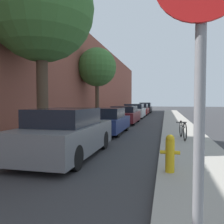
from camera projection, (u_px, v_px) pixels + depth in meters
ground_plane at (133, 126)px, 15.28m from camera, size 120.00×120.00×0.00m
sidewalk_left at (92, 125)px, 15.94m from camera, size 2.00×52.00×0.12m
sidewalk_right at (179, 127)px, 14.63m from camera, size 2.00×52.00×0.12m
building_facade_left at (73, 74)px, 16.08m from camera, size 0.70×52.00×7.07m
parked_car_grey at (67, 134)px, 6.95m from camera, size 1.77×4.17×1.45m
parked_car_navy at (106, 121)px, 12.02m from camera, size 1.84×3.99×1.32m
parked_car_maroon at (125, 115)px, 17.43m from camera, size 1.87×4.43×1.30m
parked_car_white at (134, 111)px, 22.85m from camera, size 1.88×4.22×1.41m
parked_car_red at (140, 110)px, 27.99m from camera, size 1.83×4.39×1.36m
parked_car_black at (145, 108)px, 33.70m from camera, size 1.74×4.16×1.48m
street_tree_near at (41, 9)px, 8.45m from camera, size 3.87×3.87×6.88m
street_tree_far at (97, 68)px, 16.77m from camera, size 2.79×2.79×5.42m
fire_hydrant at (170, 153)px, 5.03m from camera, size 0.43×0.20×0.82m
traffic_sign_post at (201, 43)px, 1.44m from camera, size 0.72×0.14×2.87m
bicycle at (183, 130)px, 9.53m from camera, size 0.44×1.75×0.72m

